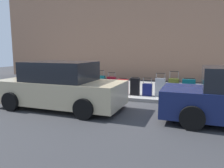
{
  "coord_description": "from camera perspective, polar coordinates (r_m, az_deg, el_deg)",
  "views": [
    {
      "loc": [
        -2.24,
        8.3,
        2.01
      ],
      "look_at": [
        0.59,
        0.04,
        0.68
      ],
      "focal_mm": 34.65,
      "sensor_mm": 36.0,
      "label": 1
    }
  ],
  "objects": [
    {
      "name": "fire_hydrant",
      "position": [
        11.04,
        -16.01,
        0.87
      ],
      "size": [
        0.39,
        0.21,
        0.84
      ],
      "color": "#99999E",
      "rests_on": "sidewalk_curb"
    },
    {
      "name": "suitcase_teal_8",
      "position": [
        9.8,
        -3.18,
        -0.02
      ],
      "size": [
        0.46,
        0.22,
        1.03
      ],
      "color": "#0F606B",
      "rests_on": "sidewalk_curb"
    },
    {
      "name": "suitcase_red_6",
      "position": [
        9.43,
        2.91,
        -0.73
      ],
      "size": [
        0.46,
        0.22,
        0.72
      ],
      "color": "red",
      "rests_on": "sidewalk_curb"
    },
    {
      "name": "suitcase_maroon_7",
      "position": [
        9.65,
        -0.08,
        -0.26
      ],
      "size": [
        0.39,
        0.22,
        0.95
      ],
      "color": "maroon",
      "rests_on": "sidewalk_curb"
    },
    {
      "name": "building_facade_sidewalk_side",
      "position": [
        16.93,
        11.63,
        18.34
      ],
      "size": [
        24.0,
        3.0,
        9.81
      ],
      "primitive_type": "cube",
      "color": "#936B51",
      "rests_on": "ground_plane"
    },
    {
      "name": "suitcase_navy_11",
      "position": [
        10.59,
        -11.39,
        -0.12
      ],
      "size": [
        0.4,
        0.25,
        0.78
      ],
      "color": "navy",
      "rests_on": "sidewalk_curb"
    },
    {
      "name": "suitcase_navy_4",
      "position": [
        9.25,
        9.3,
        -1.47
      ],
      "size": [
        0.4,
        0.21,
        0.77
      ],
      "color": "navy",
      "rests_on": "sidewalk_curb"
    },
    {
      "name": "parked_car_beige_1",
      "position": [
        7.84,
        -13.41,
        -0.67
      ],
      "size": [
        4.5,
        2.12,
        1.65
      ],
      "color": "tan",
      "rests_on": "ground_plane"
    },
    {
      "name": "suitcase_silver_10",
      "position": [
        10.21,
        -9.19,
        -0.06
      ],
      "size": [
        0.43,
        0.25,
        0.99
      ],
      "color": "#9EA0A8",
      "rests_on": "sidewalk_curb"
    },
    {
      "name": "suitcase_black_5",
      "position": [
        9.26,
        6.08,
        -0.74
      ],
      "size": [
        0.39,
        0.21,
        0.79
      ],
      "color": "black",
      "rests_on": "sidewalk_curb"
    },
    {
      "name": "sidewalk_curb",
      "position": [
        11.2,
        7.09,
        -1.38
      ],
      "size": [
        18.0,
        5.0,
        0.14
      ],
      "primitive_type": "cube",
      "color": "gray",
      "rests_on": "ground_plane"
    },
    {
      "name": "suitcase_silver_3",
      "position": [
        9.18,
        12.61,
        -0.85
      ],
      "size": [
        0.42,
        0.2,
        0.98
      ],
      "color": "#9EA0A8",
      "rests_on": "sidewalk_curb"
    },
    {
      "name": "suitcase_teal_1",
      "position": [
        9.06,
        19.52,
        -1.25
      ],
      "size": [
        0.5,
        0.23,
        0.83
      ],
      "color": "#0F606B",
      "rests_on": "sidewalk_curb"
    },
    {
      "name": "suitcase_olive_2",
      "position": [
        9.16,
        15.94,
        -0.99
      ],
      "size": [
        0.42,
        0.29,
        1.08
      ],
      "color": "#59601E",
      "rests_on": "sidewalk_curb"
    },
    {
      "name": "suitcase_maroon_0",
      "position": [
        9.21,
        23.15,
        -2.15
      ],
      "size": [
        0.45,
        0.24,
        0.56
      ],
      "color": "maroon",
      "rests_on": "sidewalk_curb"
    },
    {
      "name": "ground_plane",
      "position": [
        8.82,
        3.73,
        -4.51
      ],
      "size": [
        40.0,
        40.0,
        0.0
      ],
      "primitive_type": "plane",
      "color": "#333335"
    },
    {
      "name": "suitcase_olive_9",
      "position": [
        9.95,
        -6.41,
        -0.31
      ],
      "size": [
        0.45,
        0.24,
        0.71
      ],
      "color": "#59601E",
      "rests_on": "sidewalk_curb"
    },
    {
      "name": "bollard_post",
      "position": [
        11.29,
        -18.99,
        0.54
      ],
      "size": [
        0.13,
        0.13,
        0.73
      ],
      "primitive_type": "cylinder",
      "color": "brown",
      "rests_on": "sidewalk_curb"
    }
  ]
}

